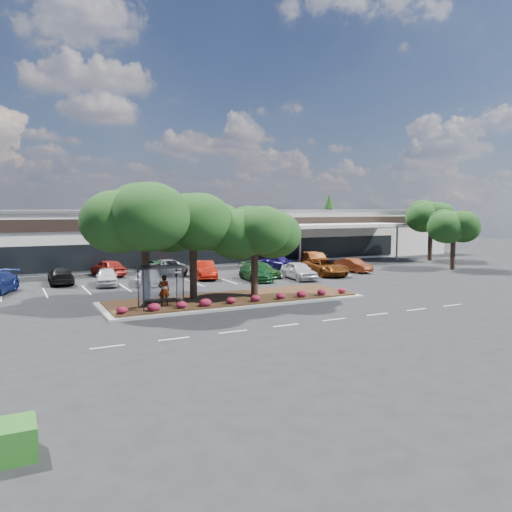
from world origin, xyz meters
name	(u,v)px	position (x,y,z in m)	size (l,w,h in m)	color
ground	(287,309)	(0.00, 0.00, 0.00)	(160.00, 160.00, 0.00)	black
retail_store	(150,235)	(0.06, 33.91, 3.15)	(80.40, 25.20, 6.25)	silver
landscape_island	(233,299)	(-2.00, 4.00, 0.12)	(18.00, 6.00, 0.26)	gray
lane_markings	(222,286)	(-0.14, 10.42, 0.01)	(33.12, 20.06, 0.01)	silver
shrub_row	(246,298)	(-2.00, 1.90, 0.51)	(17.00, 0.80, 0.50)	maroon
bus_shelter	(160,275)	(-7.50, 2.95, 2.31)	(2.75, 1.55, 2.59)	black
island_tree_west	(145,243)	(-8.00, 4.50, 4.21)	(7.20, 7.20, 7.89)	#163310
island_tree_mid	(193,245)	(-4.50, 5.20, 3.92)	(6.60, 6.60, 7.32)	#163310
island_tree_east	(255,250)	(-0.50, 3.70, 3.51)	(5.80, 5.80, 6.50)	#163310
tree_east_near	(453,239)	(26.00, 10.00, 3.25)	(5.60, 5.60, 6.51)	#163310
tree_east_far	(431,230)	(31.00, 18.00, 3.81)	(6.40, 6.40, 7.62)	#163310
conifer_north_east	(329,220)	(34.00, 44.00, 4.50)	(3.96, 3.96, 9.00)	#163310
person_waiting	(164,290)	(-7.15, 3.27, 1.24)	(0.71, 0.47, 1.95)	#594C47
light_pole	(149,231)	(-1.66, 28.02, 3.92)	(1.43, 0.61, 8.90)	gray
car_1	(107,277)	(-8.60, 15.21, 0.73)	(1.73, 4.29, 1.46)	silver
car_2	(148,276)	(-5.37, 14.25, 0.69)	(1.93, 4.76, 1.38)	#989CA2
car_3	(204,270)	(0.21, 15.48, 0.80)	(1.70, 4.86, 1.60)	#921107
car_4	(256,273)	(3.82, 12.14, 0.70)	(1.96, 4.83, 1.40)	#13411A
car_5	(261,270)	(5.43, 14.17, 0.67)	(1.89, 4.65, 1.35)	#1C4919
car_6	(299,271)	(7.71, 11.09, 0.80)	(1.88, 4.68, 1.60)	silver
car_7	(325,267)	(11.45, 12.37, 0.80)	(2.67, 5.79, 1.61)	#6C320C
car_8	(353,265)	(15.45, 13.14, 0.69)	(1.46, 4.20, 1.38)	maroon
car_9	(61,276)	(-11.96, 17.83, 0.71)	(1.98, 4.88, 1.42)	black
car_10	(108,268)	(-7.41, 21.17, 0.80)	(1.89, 4.70, 1.60)	maroon
car_11	(165,267)	(-2.20, 20.02, 0.76)	(2.51, 5.44, 1.51)	#57565D
car_12	(154,266)	(-2.77, 21.94, 0.69)	(1.63, 4.06, 1.38)	#1F4F27
car_14	(273,261)	(9.61, 19.45, 0.76)	(1.79, 4.46, 1.52)	navy
car_15	(313,259)	(14.18, 18.62, 0.84)	(1.77, 5.08, 1.67)	maroon
car_16	(309,258)	(14.82, 20.39, 0.79)	(1.68, 4.82, 1.59)	maroon
car_17	(316,258)	(16.65, 21.70, 0.66)	(1.86, 4.56, 1.32)	slate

